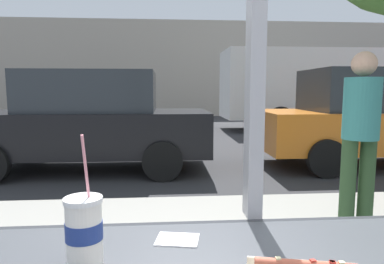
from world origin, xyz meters
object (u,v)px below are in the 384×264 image
(soda_cup_right, at_px, (84,230))
(pedestrian, at_px, (360,129))
(parked_car_black, at_px, (89,121))
(parked_car_orange, at_px, (374,118))
(box_truck, at_px, (320,87))

(soda_cup_right, distance_m, pedestrian, 2.92)
(soda_cup_right, height_order, parked_car_black, parked_car_black)
(parked_car_orange, bearing_deg, pedestrian, -124.04)
(parked_car_black, relative_size, box_truck, 0.59)
(soda_cup_right, relative_size, box_truck, 0.05)
(parked_car_black, xyz_separation_m, box_truck, (6.91, 5.89, 0.68))
(parked_car_orange, relative_size, box_truck, 0.62)
(soda_cup_right, bearing_deg, pedestrian, 47.56)
(parked_car_black, xyz_separation_m, pedestrian, (3.13, -3.22, 0.19))
(parked_car_orange, bearing_deg, box_truck, 74.81)
(soda_cup_right, bearing_deg, parked_car_orange, 52.36)
(parked_car_black, relative_size, pedestrian, 2.62)
(soda_cup_right, distance_m, box_truck, 12.67)
(box_truck, relative_size, pedestrian, 4.42)
(parked_car_black, height_order, pedestrian, pedestrian)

